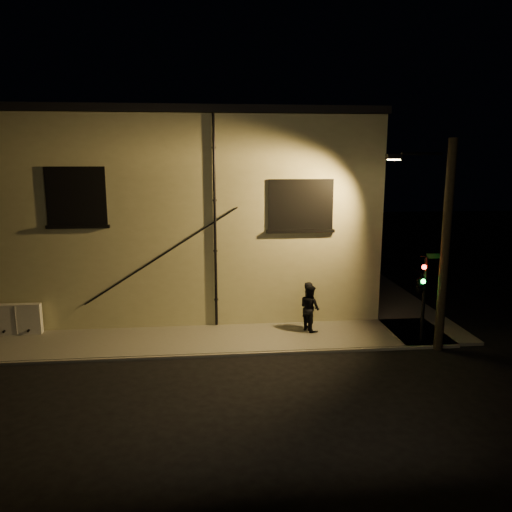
{
  "coord_description": "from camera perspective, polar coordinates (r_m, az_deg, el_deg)",
  "views": [
    {
      "loc": [
        -2.15,
        -16.49,
        6.83
      ],
      "look_at": [
        -0.3,
        1.8,
        3.19
      ],
      "focal_mm": 35.0,
      "sensor_mm": 36.0,
      "label": 1
    }
  ],
  "objects": [
    {
      "name": "traffic_signal",
      "position": [
        19.08,
        18.33,
        -3.02
      ],
      "size": [
        1.16,
        1.91,
        3.29
      ],
      "color": "black",
      "rests_on": "sidewalk"
    },
    {
      "name": "building",
      "position": [
        25.61,
        -7.69,
        5.67
      ],
      "size": [
        16.2,
        12.23,
        8.8
      ],
      "color": "beige",
      "rests_on": "ground"
    },
    {
      "name": "pedestrian_a",
      "position": [
        19.86,
        6.07,
        -5.68
      ],
      "size": [
        0.57,
        0.77,
        1.93
      ],
      "primitive_type": "imported",
      "rotation": [
        0.0,
        0.0,
        1.73
      ],
      "color": "black",
      "rests_on": "sidewalk"
    },
    {
      "name": "utility_cabinet",
      "position": [
        21.43,
        -25.64,
        -6.51
      ],
      "size": [
        1.82,
        0.31,
        1.2
      ],
      "primitive_type": "cube",
      "color": "silver",
      "rests_on": "sidewalk"
    },
    {
      "name": "pedestrian_b",
      "position": [
        19.76,
        6.18,
        -5.91
      ],
      "size": [
        1.02,
        1.11,
        1.84
      ],
      "primitive_type": "imported",
      "rotation": [
        0.0,
        0.0,
        2.02
      ],
      "color": "black",
      "rests_on": "sidewalk"
    },
    {
      "name": "streetlamp_pole",
      "position": [
        18.54,
        20.55,
        1.54
      ],
      "size": [
        2.03,
        1.4,
        7.48
      ],
      "color": "black",
      "rests_on": "ground"
    },
    {
      "name": "sidewalk",
      "position": [
        22.21,
        3.26,
        -6.57
      ],
      "size": [
        21.0,
        16.0,
        0.12
      ],
      "color": "slate",
      "rests_on": "ground"
    },
    {
      "name": "ground",
      "position": [
        17.98,
        1.56,
        -11.14
      ],
      "size": [
        90.0,
        90.0,
        0.0
      ],
      "primitive_type": "plane",
      "color": "black"
    }
  ]
}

